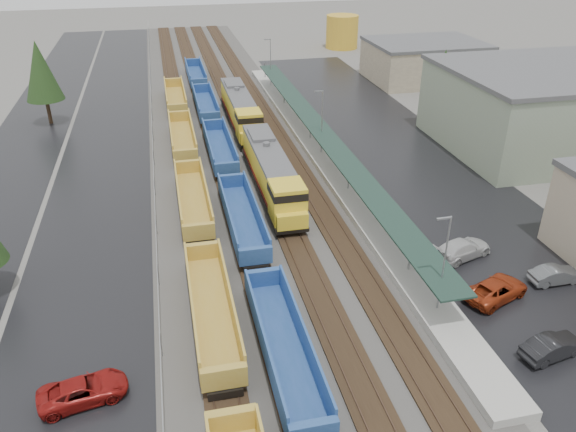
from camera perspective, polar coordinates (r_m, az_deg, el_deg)
name	(u,v)px	position (r m, az deg, el deg)	size (l,w,h in m)	color
ballast_strip	(229,135)	(73.36, -6.02, 8.20)	(20.00, 160.00, 0.08)	#302D2B
trackbed	(229,134)	(73.32, -6.03, 8.29)	(14.60, 160.00, 0.22)	black
west_parking_lot	(108,144)	(73.32, -17.80, 6.95)	(10.00, 160.00, 0.02)	black
west_road	(22,151)	(74.98, -25.41, 5.99)	(9.00, 160.00, 0.02)	black
east_commuter_lot	(397,151)	(69.04, 11.03, 6.49)	(16.00, 100.00, 0.02)	black
station_platform	(321,152)	(65.68, 3.39, 6.52)	(3.00, 80.00, 8.00)	#9E9B93
chainlink_fence	(152,133)	(70.98, -13.62, 8.21)	(0.08, 160.04, 2.02)	gray
industrial_buildings	(565,117)	(73.87, 26.31, 9.02)	(32.52, 75.30, 9.50)	tan
tree_west_far	(40,71)	(81.99, -23.85, 13.34)	(4.84, 4.84, 11.00)	#332316
tree_east	(443,77)	(77.76, 15.44, 13.49)	(4.40, 4.40, 10.00)	#332316
locomotive_lead	(272,173)	(55.88, -1.65, 4.37)	(3.02, 19.88, 4.50)	black
locomotive_trail	(241,110)	(75.30, -4.84, 10.69)	(3.02, 19.88, 4.50)	black
well_string_yellow	(201,245)	(46.43, -8.84, -2.97)	(2.76, 100.95, 2.45)	#B29131
well_string_blue	(242,218)	(50.22, -4.70, -0.17)	(2.71, 119.42, 2.40)	navy
storage_tank	(342,32)	(124.61, 5.51, 18.14)	(6.68, 6.68, 6.68)	gold
parked_car_west_c	(83,391)	(36.06, -20.08, -16.33)	(5.07, 2.34, 1.41)	maroon
parked_car_east_a	(553,347)	(40.42, 25.31, -11.94)	(4.46, 1.56, 1.47)	black
parked_car_east_b	(496,290)	(44.28, 20.36, -7.03)	(5.34, 2.46, 1.48)	#973013
parked_car_east_c	(462,249)	(48.39, 17.26, -3.21)	(5.42, 2.20, 1.57)	silver
parked_car_east_e	(556,275)	(47.85, 25.54, -5.43)	(4.13, 1.44, 1.36)	#505255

